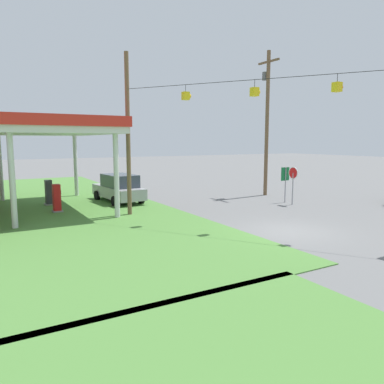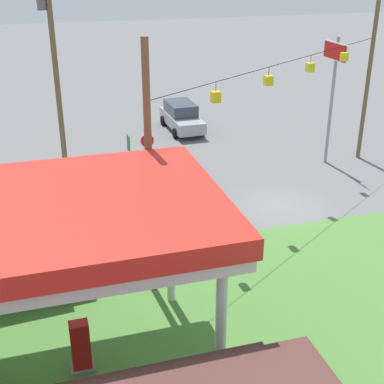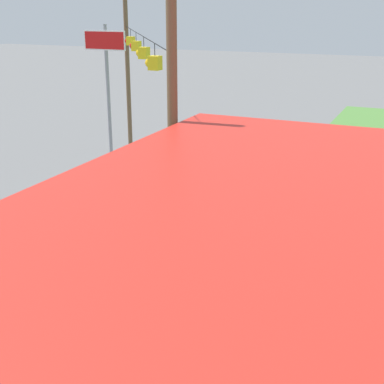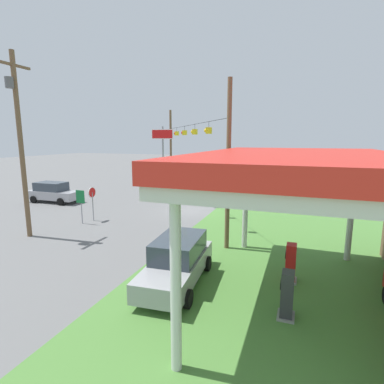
% 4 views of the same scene
% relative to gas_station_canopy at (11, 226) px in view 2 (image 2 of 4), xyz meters
% --- Properties ---
extents(ground_plane, '(160.00, 160.00, 0.00)m').
position_rel_gas_station_canopy_xyz_m(ground_plane, '(-11.69, -8.43, -4.95)').
color(ground_plane, slate).
extents(gas_station_canopy, '(10.85, 6.49, 5.45)m').
position_rel_gas_station_canopy_xyz_m(gas_station_canopy, '(0.00, 0.00, 0.00)').
color(gas_station_canopy, silver).
rests_on(gas_station_canopy, ground).
extents(fuel_pump_near, '(0.71, 0.56, 1.65)m').
position_rel_gas_station_canopy_xyz_m(fuel_pump_near, '(-1.37, -0.00, -4.16)').
color(fuel_pump_near, gray).
rests_on(fuel_pump_near, ground).
extents(car_at_pumps_front, '(5.20, 2.40, 1.92)m').
position_rel_gas_station_canopy_xyz_m(car_at_pumps_front, '(0.33, -4.38, -3.97)').
color(car_at_pumps_front, '#9E9EA3').
rests_on(car_at_pumps_front, ground).
extents(car_on_crossroad, '(2.21, 5.08, 1.90)m').
position_rel_gas_station_canopy_xyz_m(car_on_crossroad, '(-10.41, -21.68, -3.98)').
color(car_on_crossroad, '#9E9EA3').
rests_on(car_on_crossroad, ground).
extents(stop_sign_roadside, '(0.80, 0.08, 2.50)m').
position_rel_gas_station_canopy_xyz_m(stop_sign_roadside, '(-6.37, -13.93, -3.13)').
color(stop_sign_roadside, '#99999E').
rests_on(stop_sign_roadside, ground).
extents(stop_sign_overhead, '(0.22, 2.38, 7.16)m').
position_rel_gas_station_canopy_xyz_m(stop_sign_overhead, '(-16.77, -13.28, 0.13)').
color(stop_sign_overhead, gray).
rests_on(stop_sign_overhead, ground).
extents(route_sign, '(0.10, 0.70, 2.40)m').
position_rel_gas_station_canopy_xyz_m(route_sign, '(-5.42, -14.17, -3.24)').
color(route_sign, gray).
rests_on(route_sign, ground).
extents(utility_pole_main, '(2.20, 0.44, 10.80)m').
position_rel_gas_station_canopy_xyz_m(utility_pole_main, '(-2.05, -15.33, 1.06)').
color(utility_pole_main, brown).
rests_on(utility_pole_main, ground).
extents(signal_span_gantry, '(15.08, 10.24, 8.94)m').
position_rel_gas_station_canopy_xyz_m(signal_span_gantry, '(-11.69, -8.44, -0.07)').
color(signal_span_gantry, brown).
rests_on(signal_span_gantry, ground).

